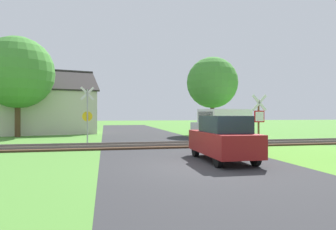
% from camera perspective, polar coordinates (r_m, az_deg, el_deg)
% --- Properties ---
extents(ground_plane, '(160.00, 160.00, 0.00)m').
position_cam_1_polar(ground_plane, '(10.68, 6.27, -9.78)').
color(ground_plane, '#4C8433').
extents(road_asphalt, '(6.99, 80.00, 0.01)m').
position_cam_1_polar(road_asphalt, '(12.57, 3.38, -8.27)').
color(road_asphalt, '#2D2D30').
rests_on(road_asphalt, ground).
extents(rail_track, '(60.00, 2.60, 0.22)m').
position_cam_1_polar(rail_track, '(17.28, -0.94, -5.79)').
color(rail_track, '#422D1E').
rests_on(rail_track, ground).
extents(stop_sign_near, '(0.87, 0.18, 2.88)m').
position_cam_1_polar(stop_sign_near, '(16.13, 16.93, -0.61)').
color(stop_sign_near, brown).
rests_on(stop_sign_near, ground).
extents(crossing_sign_far, '(0.87, 0.19, 3.61)m').
position_cam_1_polar(crossing_sign_far, '(19.68, -15.11, 0.55)').
color(crossing_sign_far, '#9E9EA5').
rests_on(crossing_sign_far, ground).
extents(house, '(10.07, 8.60, 6.27)m').
position_cam_1_polar(house, '(31.34, -22.03, 0.81)').
color(house, beige).
rests_on(house, ground).
extents(tree_right, '(4.72, 4.72, 7.14)m').
position_cam_1_polar(tree_right, '(28.12, 8.43, 6.10)').
color(tree_right, '#513823').
rests_on(tree_right, ground).
extents(tree_left, '(5.84, 5.84, 8.19)m').
position_cam_1_polar(tree_left, '(27.56, -26.74, 7.23)').
color(tree_left, '#513823').
rests_on(tree_left, ground).
extents(mail_truck, '(5.24, 3.60, 2.24)m').
position_cam_1_polar(mail_truck, '(23.89, 10.56, -1.33)').
color(mail_truck, white).
rests_on(mail_truck, ground).
extents(parked_car, '(1.69, 4.02, 1.78)m').
position_cam_1_polar(parked_car, '(11.95, 10.41, -4.41)').
color(parked_car, maroon).
rests_on(parked_car, ground).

